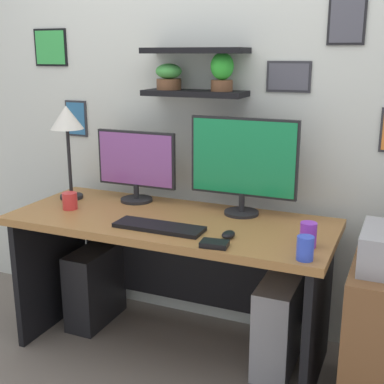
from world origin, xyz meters
TOP-DOWN VIEW (x-y plane):
  - ground_plane at (0.00, 0.00)m, footprint 8.00×8.00m
  - back_wall_assembly at (0.00, 0.44)m, footprint 4.40×0.24m
  - desk at (0.00, 0.06)m, footprint 1.65×0.68m
  - monitor_left at (-0.31, 0.22)m, footprint 0.47×0.18m
  - monitor_right at (0.31, 0.22)m, footprint 0.56×0.18m
  - keyboard at (0.02, -0.17)m, footprint 0.44×0.14m
  - computer_mouse at (0.37, -0.15)m, footprint 0.06×0.09m
  - desk_lamp at (-0.69, 0.11)m, footprint 0.18×0.18m
  - coffee_mug at (-0.56, -0.07)m, footprint 0.08×0.08m
  - pen_cup at (0.74, -0.27)m, footprint 0.07×0.07m
  - scissors_tray at (0.35, -0.28)m, footprint 0.13×0.09m
  - water_cup at (0.72, -0.12)m, footprint 0.07×0.07m
  - computer_tower_left at (-0.55, 0.11)m, footprint 0.18×0.40m
  - computer_tower_right at (0.56, 0.08)m, footprint 0.18×0.40m

SIDE VIEW (x-z plane):
  - ground_plane at x=0.00m, z-range 0.00..0.00m
  - computer_tower_left at x=-0.55m, z-range 0.00..0.46m
  - computer_tower_right at x=0.56m, z-range 0.00..0.47m
  - desk at x=0.00m, z-range 0.17..0.92m
  - keyboard at x=0.02m, z-range 0.75..0.77m
  - scissors_tray at x=0.35m, z-range 0.75..0.77m
  - computer_mouse at x=0.37m, z-range 0.75..0.78m
  - coffee_mug at x=-0.56m, z-range 0.75..0.84m
  - pen_cup at x=0.74m, z-range 0.75..0.85m
  - water_cup at x=0.72m, z-range 0.75..0.86m
  - monitor_left at x=-0.31m, z-range 0.76..1.16m
  - monitor_right at x=0.31m, z-range 0.77..1.28m
  - desk_lamp at x=-0.69m, z-range 0.91..1.44m
  - back_wall_assembly at x=0.00m, z-range 0.00..2.70m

